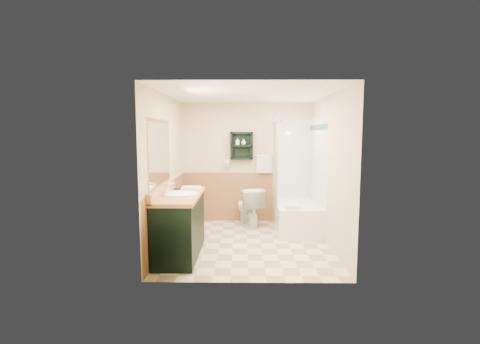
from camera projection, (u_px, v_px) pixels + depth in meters
name	position (u px, v px, depth m)	size (l,w,h in m)	color
floor	(247.00, 243.00, 5.69)	(3.00, 3.00, 0.00)	beige
back_wall	(247.00, 163.00, 7.07)	(2.60, 0.04, 2.40)	beige
left_wall	(165.00, 171.00, 5.57)	(0.04, 3.00, 2.40)	beige
right_wall	(330.00, 171.00, 5.54)	(0.04, 3.00, 2.40)	beige
ceiling	(248.00, 93.00, 5.42)	(2.60, 3.00, 0.04)	white
wainscot_left	(168.00, 213.00, 5.65)	(2.98, 2.98, 1.00)	#A86C44
wainscot_back	(246.00, 197.00, 7.11)	(2.58, 2.58, 1.00)	#A86C44
mirror_frame	(160.00, 154.00, 4.99)	(1.30, 1.30, 1.00)	brown
mirror_glass	(160.00, 154.00, 4.99)	(1.20, 1.20, 0.90)	white
tile_right	(317.00, 175.00, 6.31)	(1.50, 1.50, 2.10)	white
tile_back	(297.00, 170.00, 7.03)	(0.95, 0.95, 2.10)	white
tile_accent	(318.00, 127.00, 6.21)	(1.50, 1.50, 0.10)	#164D32
wall_shelf	(242.00, 146.00, 6.91)	(0.45, 0.15, 0.55)	black
hair_dryer	(227.00, 163.00, 6.98)	(0.10, 0.24, 0.18)	silver
towel_bar	(264.00, 156.00, 6.98)	(0.40, 0.06, 0.40)	silver
curtain_rod	(277.00, 122.00, 6.21)	(0.03, 0.03, 1.60)	silver
shower_curtain	(275.00, 168.00, 6.48)	(1.05, 1.05, 1.70)	beige
vanity	(180.00, 225.00, 5.11)	(0.59, 1.44, 0.91)	black
bathtub	(296.00, 216.00, 6.50)	(0.78, 1.50, 0.52)	white
toilet	(248.00, 207.00, 6.72)	(0.43, 0.77, 0.75)	white
counter_towel	(191.00, 188.00, 5.52)	(0.28, 0.22, 0.04)	silver
vanity_book	(175.00, 183.00, 5.53)	(0.15, 0.02, 0.20)	black
tub_towel	(292.00, 206.00, 5.90)	(0.26, 0.22, 0.07)	silver
soap_bottle_a	(237.00, 143.00, 6.90)	(0.07, 0.15, 0.07)	white
soap_bottle_b	(244.00, 143.00, 6.90)	(0.09, 0.12, 0.09)	white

